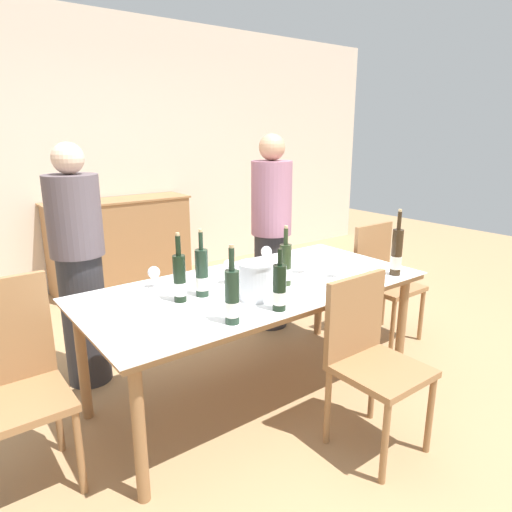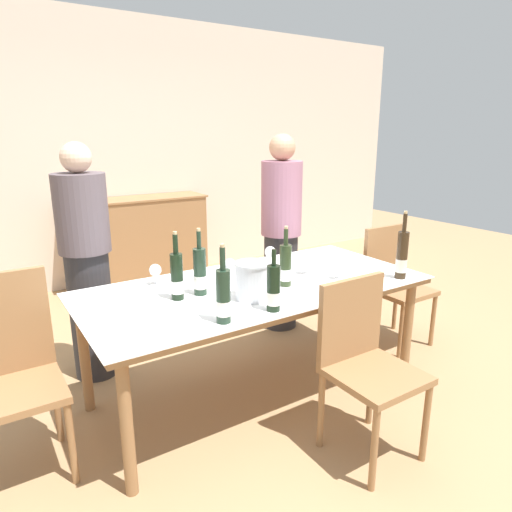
% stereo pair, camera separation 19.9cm
% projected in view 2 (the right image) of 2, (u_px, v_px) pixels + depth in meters
% --- Properties ---
extents(ground_plane, '(12.00, 12.00, 0.00)m').
position_uv_depth(ground_plane, '(256.00, 392.00, 2.95)').
color(ground_plane, '#A37F56').
extents(back_wall, '(8.00, 0.10, 2.80)m').
position_uv_depth(back_wall, '(112.00, 153.00, 4.87)').
color(back_wall, beige).
rests_on(back_wall, ground_plane).
extents(sideboard_cabinet, '(1.48, 0.46, 0.95)m').
position_uv_depth(sideboard_cabinet, '(139.00, 241.00, 4.95)').
color(sideboard_cabinet, '#996B42').
rests_on(sideboard_cabinet, ground_plane).
extents(dining_table, '(2.09, 0.98, 0.74)m').
position_uv_depth(dining_table, '(256.00, 294.00, 2.77)').
color(dining_table, '#996B42').
rests_on(dining_table, ground_plane).
extents(ice_bucket, '(0.20, 0.20, 0.21)m').
position_uv_depth(ice_bucket, '(252.00, 280.00, 2.50)').
color(ice_bucket, silver).
rests_on(ice_bucket, dining_table).
extents(wine_bottle_0, '(0.07, 0.07, 0.33)m').
position_uv_depth(wine_bottle_0, '(274.00, 290.00, 2.33)').
color(wine_bottle_0, black).
rests_on(wine_bottle_0, dining_table).
extents(wine_bottle_1, '(0.07, 0.07, 0.39)m').
position_uv_depth(wine_bottle_1, '(223.00, 297.00, 2.18)').
color(wine_bottle_1, '#1E3323').
rests_on(wine_bottle_1, dining_table).
extents(wine_bottle_2, '(0.07, 0.07, 0.36)m').
position_uv_depth(wine_bottle_2, '(285.00, 266.00, 2.71)').
color(wine_bottle_2, '#28381E').
rests_on(wine_bottle_2, dining_table).
extents(wine_bottle_3, '(0.07, 0.07, 0.38)m').
position_uv_depth(wine_bottle_3, '(177.00, 277.00, 2.49)').
color(wine_bottle_3, black).
rests_on(wine_bottle_3, dining_table).
extents(wine_bottle_4, '(0.07, 0.07, 0.38)m').
position_uv_depth(wine_bottle_4, '(200.00, 273.00, 2.56)').
color(wine_bottle_4, '#1E3323').
rests_on(wine_bottle_4, dining_table).
extents(wine_bottle_5, '(0.07, 0.07, 0.43)m').
position_uv_depth(wine_bottle_5, '(402.00, 256.00, 2.84)').
color(wine_bottle_5, '#332314').
rests_on(wine_bottle_5, dining_table).
extents(wine_glass_0, '(0.08, 0.08, 0.15)m').
position_uv_depth(wine_glass_0, '(230.00, 266.00, 2.76)').
color(wine_glass_0, white).
rests_on(wine_glass_0, dining_table).
extents(wine_glass_1, '(0.07, 0.07, 0.13)m').
position_uv_depth(wine_glass_1, '(155.00, 271.00, 2.74)').
color(wine_glass_1, white).
rests_on(wine_glass_1, dining_table).
extents(wine_glass_2, '(0.07, 0.07, 0.14)m').
position_uv_depth(wine_glass_2, '(340.00, 264.00, 2.83)').
color(wine_glass_2, white).
rests_on(wine_glass_2, dining_table).
extents(wine_glass_3, '(0.08, 0.08, 0.15)m').
position_uv_depth(wine_glass_3, '(307.00, 258.00, 2.93)').
color(wine_glass_3, white).
rests_on(wine_glass_3, dining_table).
extents(wine_glass_4, '(0.08, 0.08, 0.15)m').
position_uv_depth(wine_glass_4, '(270.00, 253.00, 3.05)').
color(wine_glass_4, white).
rests_on(wine_glass_4, dining_table).
extents(chair_near_front, '(0.42, 0.42, 0.91)m').
position_uv_depth(chair_near_front, '(364.00, 355.00, 2.33)').
color(chair_near_front, '#996B42').
rests_on(chair_near_front, ground_plane).
extents(chair_right_end, '(0.42, 0.42, 0.91)m').
position_uv_depth(chair_right_end, '(392.00, 277.00, 3.59)').
color(chair_right_end, '#996B42').
rests_on(chair_right_end, ground_plane).
extents(chair_left_end, '(0.42, 0.42, 0.99)m').
position_uv_depth(chair_left_end, '(11.00, 364.00, 2.18)').
color(chair_left_end, '#996B42').
rests_on(chair_left_end, ground_plane).
extents(person_host, '(0.33, 0.33, 1.57)m').
position_uv_depth(person_host, '(87.00, 265.00, 2.98)').
color(person_host, '#2D2D33').
rests_on(person_host, ground_plane).
extents(person_guest_left, '(0.33, 0.33, 1.61)m').
position_uv_depth(person_guest_left, '(281.00, 234.00, 3.76)').
color(person_guest_left, '#2D2D33').
rests_on(person_guest_left, ground_plane).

